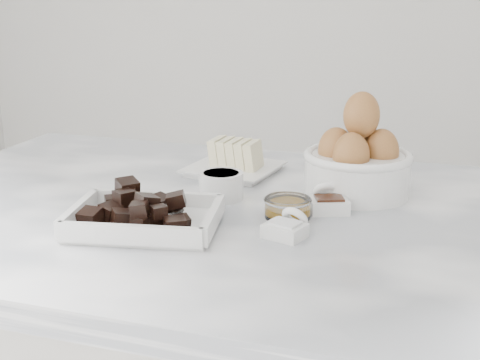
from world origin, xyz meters
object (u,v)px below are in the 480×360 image
chocolate_dish (144,214)px  butter_plate (232,161)px  vanilla_spoon (328,202)px  sugar_ramekin (221,184)px  zest_bowl (161,216)px  honey_bowl (288,207)px  salt_spoon (287,227)px  egg_bowl (358,162)px

chocolate_dish → butter_plate: (0.02, 0.33, 0.00)m
butter_plate → vanilla_spoon: 0.28m
sugar_ramekin → chocolate_dish: bearing=-108.3°
chocolate_dish → butter_plate: size_ratio=1.36×
butter_plate → chocolate_dish: bearing=-94.2°
chocolate_dish → sugar_ramekin: chocolate_dish is taller
chocolate_dish → zest_bowl: bearing=38.5°
vanilla_spoon → butter_plate: bearing=143.4°
sugar_ramekin → honey_bowl: (0.13, -0.06, -0.01)m
honey_bowl → vanilla_spoon: 0.08m
sugar_ramekin → butter_plate: bearing=102.2°
chocolate_dish → sugar_ramekin: 0.19m
butter_plate → honey_bowl: (0.17, -0.22, -0.01)m
vanilla_spoon → sugar_ramekin: bearing=177.7°
salt_spoon → zest_bowl: bearing=-173.5°
sugar_ramekin → honey_bowl: size_ratio=1.00×
chocolate_dish → egg_bowl: 0.39m
zest_bowl → honey_bowl: bearing=30.3°
egg_bowl → vanilla_spoon: size_ratio=2.13×
butter_plate → vanilla_spoon: size_ratio=2.05×
butter_plate → vanilla_spoon: (0.22, -0.16, -0.01)m
sugar_ramekin → zest_bowl: (-0.04, -0.16, -0.01)m
chocolate_dish → sugar_ramekin: (0.06, 0.18, 0.00)m
salt_spoon → sugar_ramekin: bearing=137.8°
chocolate_dish → zest_bowl: 0.03m
salt_spoon → butter_plate: bearing=122.3°
zest_bowl → egg_bowl: bearing=45.1°
butter_plate → honey_bowl: bearing=-52.4°
egg_bowl → zest_bowl: 0.37m
egg_bowl → vanilla_spoon: egg_bowl is taller
egg_bowl → salt_spoon: size_ratio=2.39×
chocolate_dish → vanilla_spoon: 0.30m
butter_plate → salt_spoon: butter_plate is taller
sugar_ramekin → egg_bowl: size_ratio=0.40×
chocolate_dish → salt_spoon: (0.21, 0.04, -0.01)m
sugar_ramekin → zest_bowl: sugar_ramekin is taller
salt_spoon → egg_bowl: bearing=74.7°
sugar_ramekin → zest_bowl: size_ratio=1.07×
chocolate_dish → egg_bowl: (0.28, 0.27, 0.04)m
egg_bowl → honey_bowl: size_ratio=2.49×
sugar_ramekin → vanilla_spoon: vanilla_spoon is taller
egg_bowl → salt_spoon: (-0.06, -0.24, -0.04)m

